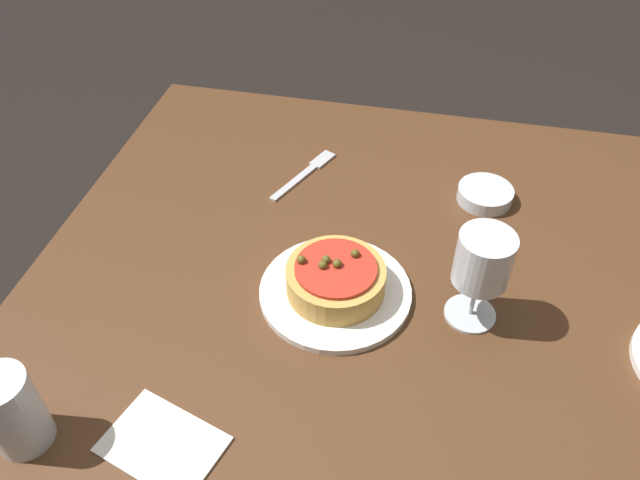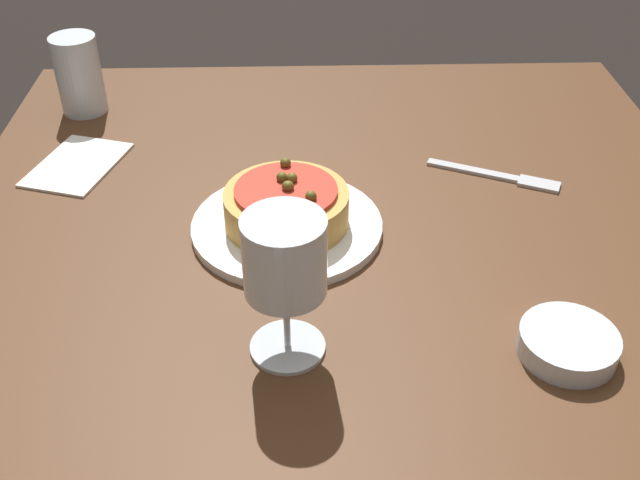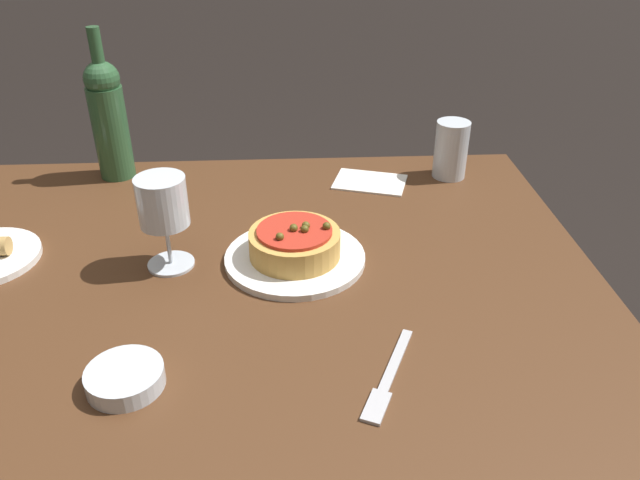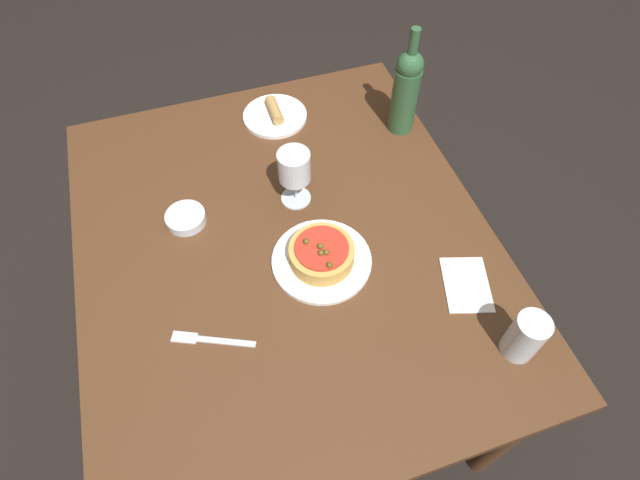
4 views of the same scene
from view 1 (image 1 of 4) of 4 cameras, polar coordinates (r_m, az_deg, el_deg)
The scene contains 9 objects.
ground_plane at distance 1.64m, azimuth 4.80°, elevation -20.85°, with size 14.00×14.00×0.00m, color black.
dining_table at distance 1.11m, azimuth 6.72°, elevation -6.15°, with size 1.21×1.02×0.73m.
dinner_plate at distance 1.00m, azimuth 1.41°, elevation -4.74°, with size 0.24×0.24×0.01m.
pizza at distance 0.98m, azimuth 1.43°, elevation -3.52°, with size 0.16×0.16×0.06m.
wine_glass at distance 0.92m, azimuth 14.67°, elevation -2.00°, with size 0.08×0.08×0.16m.
water_cup at distance 0.89m, azimuth -26.32°, elevation -13.87°, with size 0.07×0.07×0.13m.
side_bowl at distance 1.21m, azimuth 14.85°, elevation 4.05°, with size 0.10×0.10×0.03m.
fork at distance 1.24m, azimuth -1.21°, elevation 6.23°, with size 0.10×0.18×0.00m.
paper_napkin at distance 0.87m, azimuth -14.19°, elevation -17.66°, with size 0.17×0.15×0.00m.
Camera 1 is at (-0.02, 0.72, 1.48)m, focal length 35.00 mm.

